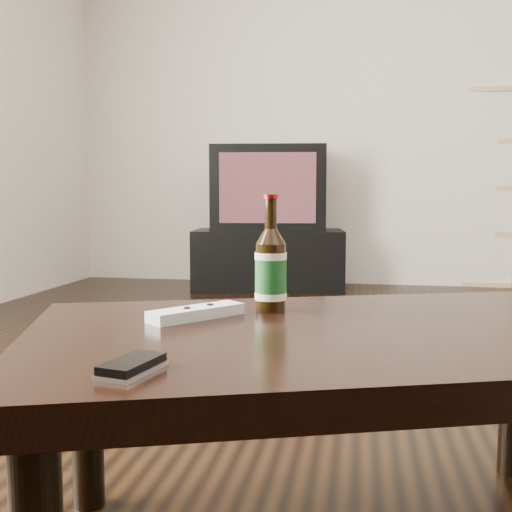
% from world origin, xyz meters
% --- Properties ---
extents(floor, '(5.00, 6.00, 0.01)m').
position_xyz_m(floor, '(0.00, 0.00, -0.01)').
color(floor, black).
rests_on(floor, ground).
extents(wall_back, '(5.00, 0.02, 2.70)m').
position_xyz_m(wall_back, '(0.00, 3.01, 1.35)').
color(wall_back, beige).
rests_on(wall_back, ground).
extents(tv_stand, '(1.09, 0.64, 0.42)m').
position_xyz_m(tv_stand, '(-0.98, 2.67, 0.21)').
color(tv_stand, black).
rests_on(tv_stand, floor).
extents(tv, '(0.83, 0.57, 0.58)m').
position_xyz_m(tv, '(-0.98, 2.67, 0.71)').
color(tv, black).
rests_on(tv, tv_stand).
extents(bookshelf, '(0.79, 0.41, 1.42)m').
position_xyz_m(bookshelf, '(0.38, 3.20, 0.74)').
color(bookshelf, tan).
rests_on(bookshelf, floor).
extents(coffee_table, '(1.27, 0.98, 0.42)m').
position_xyz_m(coffee_table, '(-0.36, -0.45, 0.36)').
color(coffee_table, black).
rests_on(coffee_table, floor).
extents(beer_bottle, '(0.07, 0.07, 0.23)m').
position_xyz_m(beer_bottle, '(-0.52, -0.32, 0.50)').
color(beer_bottle, black).
rests_on(beer_bottle, coffee_table).
extents(phone, '(0.07, 0.11, 0.02)m').
position_xyz_m(phone, '(-0.63, -0.78, 0.43)').
color(phone, silver).
rests_on(phone, coffee_table).
extents(remote, '(0.16, 0.18, 0.02)m').
position_xyz_m(remote, '(-0.64, -0.42, 0.43)').
color(remote, silver).
rests_on(remote, coffee_table).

